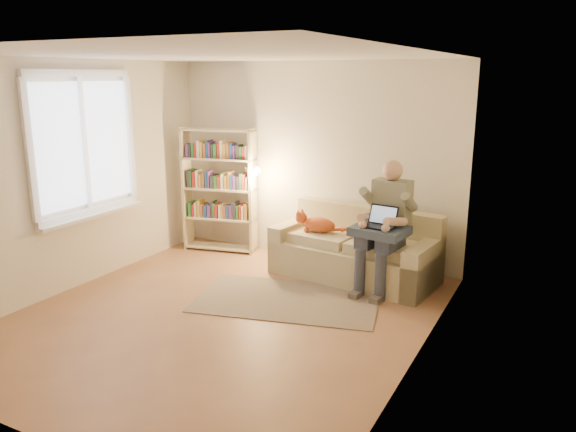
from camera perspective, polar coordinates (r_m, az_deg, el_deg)
The scene contains 14 objects.
floor at distance 5.91m, azimuth -6.75°, elevation -10.12°, with size 4.50×4.50×0.00m, color brown.
ceiling at distance 5.40m, azimuth -7.58°, elevation 15.94°, with size 4.00×4.50×0.02m, color white.
wall_left at distance 6.83m, azimuth -21.16°, elevation 3.75°, with size 0.02×4.50×2.60m, color silver.
wall_right at distance 4.70m, azimuth 13.42°, elevation -0.04°, with size 0.02×4.50×2.60m, color silver.
wall_back at distance 7.44m, azimuth 2.72°, elevation 5.47°, with size 4.00×0.02×2.60m, color silver.
wall_front at distance 3.93m, azimuth -26.01°, elevation -3.88°, with size 4.00×0.02×2.60m, color silver.
window at distance 6.91m, azimuth -19.69°, elevation 4.62°, with size 0.12×1.52×1.69m.
sofa at distance 6.91m, azimuth 6.87°, elevation -3.79°, with size 2.05×1.11×0.83m.
person at distance 6.45m, azimuth 9.92°, elevation -0.35°, with size 0.50×0.72×1.49m.
cat at distance 6.94m, azimuth 3.00°, elevation -0.81°, with size 0.65×0.27×0.23m.
blanket at distance 6.33m, azimuth 9.51°, elevation -1.54°, with size 0.58×0.48×0.10m, color #2C3B4D.
laptop at distance 6.31m, azimuth 9.59°, elevation -0.57°, with size 0.36×0.33×0.28m.
bookshelf at distance 7.83m, azimuth -7.00°, elevation 3.24°, with size 1.18×0.47×1.73m.
rug at distance 6.28m, azimuth -0.07°, elevation -8.48°, with size 1.99×1.17×0.01m, color #7D6D5A.
Camera 1 is at (3.07, -4.44, 2.42)m, focal length 35.00 mm.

